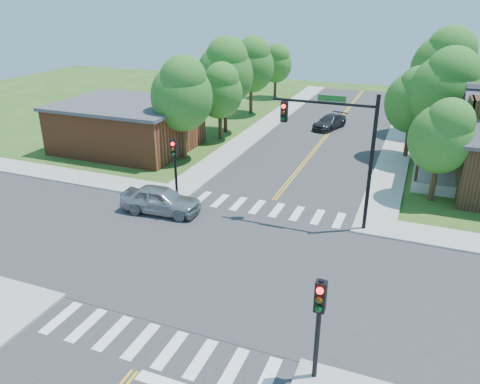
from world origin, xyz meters
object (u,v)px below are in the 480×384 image
at_px(signal_pole_se, 319,312).
at_px(signal_pole_nw, 175,158).
at_px(car_dgrey, 330,122).
at_px(signal_mast_ne, 339,139).
at_px(car_silver, 161,200).

bearing_deg(signal_pole_se, signal_pole_nw, 135.00).
bearing_deg(signal_pole_nw, car_dgrey, 74.64).
relative_size(signal_pole_se, car_dgrey, 0.83).
distance_m(signal_mast_ne, signal_pole_nw, 9.76).
distance_m(signal_mast_ne, car_dgrey, 20.31).
height_order(signal_pole_se, car_dgrey, signal_pole_se).
bearing_deg(car_dgrey, signal_pole_nw, -88.46).
relative_size(signal_pole_se, car_silver, 0.81).
distance_m(signal_pole_se, car_dgrey, 31.26).
xyz_separation_m(signal_mast_ne, car_dgrey, (-4.18, 19.42, -4.23)).
bearing_deg(car_dgrey, signal_mast_ne, -60.96).
xyz_separation_m(signal_mast_ne, signal_pole_nw, (-9.51, -0.01, -2.19)).
distance_m(signal_pole_nw, car_dgrey, 20.26).
xyz_separation_m(car_silver, car_dgrey, (5.19, 21.51, -0.16)).
relative_size(signal_pole_nw, car_silver, 0.81).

